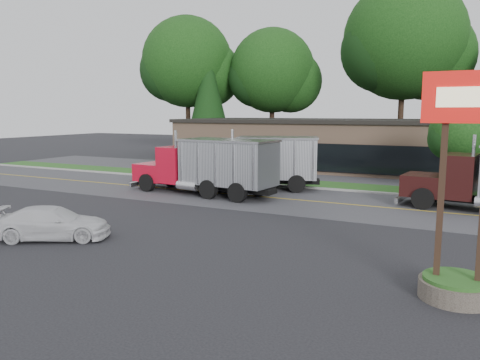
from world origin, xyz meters
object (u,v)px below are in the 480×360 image
Objects in this scene: bilo_sign at (460,225)px; rally_car at (53,223)px; dump_truck_red at (210,165)px; dump_truck_blue at (259,161)px.

rally_car is (-14.35, -0.50, -1.39)m from bilo_sign.
dump_truck_red reaches higher than rally_car.
dump_truck_blue is 14.81m from rally_car.
bilo_sign reaches higher than dump_truck_blue.
bilo_sign is 1.36× the size of rally_car.
dump_truck_red is 3.75m from dump_truck_blue.
bilo_sign is at bearing 111.67° from dump_truck_blue.
dump_truck_red is at bearing 142.00° from bilo_sign.
rally_car is (-2.31, -14.58, -1.17)m from dump_truck_blue.
dump_truck_blue is at bearing -111.16° from dump_truck_red.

